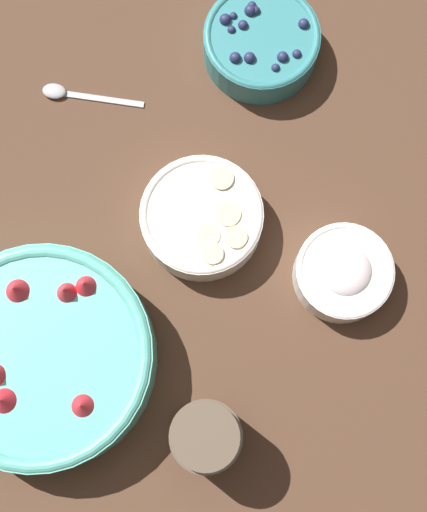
% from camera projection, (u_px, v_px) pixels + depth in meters
% --- Properties ---
extents(ground_plane, '(4.00, 4.00, 0.00)m').
position_uv_depth(ground_plane, '(180.00, 261.00, 0.91)').
color(ground_plane, '#4C3323').
extents(bowl_strawberries, '(0.26, 0.26, 0.10)m').
position_uv_depth(bowl_strawberries, '(43.00, 357.00, 0.84)').
color(bowl_strawberries, '#56B7A8').
rests_on(bowl_strawberries, ground_plane).
extents(bowl_blueberries, '(0.15, 0.15, 0.06)m').
position_uv_depth(bowl_blueberries, '(261.00, 42.00, 0.94)').
color(bowl_blueberries, teal).
rests_on(bowl_blueberries, ground_plane).
extents(bowl_bananas, '(0.15, 0.15, 0.05)m').
position_uv_depth(bowl_bananas, '(202.00, 218.00, 0.89)').
color(bowl_bananas, white).
rests_on(bowl_bananas, ground_plane).
extents(bowl_cream, '(0.12, 0.12, 0.06)m').
position_uv_depth(bowl_cream, '(343.00, 273.00, 0.88)').
color(bowl_cream, white).
rests_on(bowl_cream, ground_plane).
extents(jar_chocolate, '(0.08, 0.08, 0.11)m').
position_uv_depth(jar_chocolate, '(206.00, 436.00, 0.82)').
color(jar_chocolate, brown).
rests_on(jar_chocolate, ground_plane).
extents(spoon, '(0.10, 0.12, 0.01)m').
position_uv_depth(spoon, '(73.00, 94.00, 0.96)').
color(spoon, '#B2B2B7').
rests_on(spoon, ground_plane).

